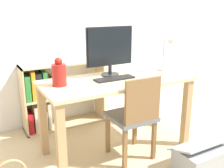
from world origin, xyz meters
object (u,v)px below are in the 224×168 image
(storage_box, at_px, (202,159))
(vase, at_px, (59,74))
(bookshelf, at_px, (49,97))
(monitor, at_px, (110,48))
(keyboard, at_px, (114,79))
(desk_lamp, at_px, (167,52))
(chair, at_px, (134,115))

(storage_box, bearing_deg, vase, 143.01)
(bookshelf, bearing_deg, monitor, -54.75)
(monitor, height_order, keyboard, monitor)
(keyboard, distance_m, bookshelf, 0.99)
(keyboard, height_order, vase, vase)
(vase, xyz_separation_m, bookshelf, (0.09, 0.75, -0.47))
(desk_lamp, distance_m, chair, 0.79)
(monitor, height_order, vase, monitor)
(desk_lamp, relative_size, storage_box, 0.71)
(vase, distance_m, bookshelf, 0.89)
(vase, bearing_deg, storage_box, -36.99)
(vase, bearing_deg, bookshelf, 82.83)
(keyboard, distance_m, storage_box, 1.07)
(bookshelf, bearing_deg, vase, -97.17)
(monitor, xyz_separation_m, chair, (0.05, -0.39, -0.57))
(keyboard, relative_size, storage_box, 0.82)
(keyboard, bearing_deg, bookshelf, 117.98)
(vase, relative_size, desk_lamp, 0.73)
(monitor, distance_m, storage_box, 1.33)
(chair, bearing_deg, vase, 161.23)
(chair, xyz_separation_m, bookshelf, (-0.51, 1.04, -0.06))
(monitor, relative_size, keyboard, 1.27)
(monitor, xyz_separation_m, storage_box, (0.46, -0.86, -0.90))
(monitor, xyz_separation_m, keyboard, (-0.03, -0.15, -0.27))
(desk_lamp, height_order, storage_box, desk_lamp)
(keyboard, height_order, bookshelf, bookshelf)
(vase, bearing_deg, keyboard, -6.27)
(chair, bearing_deg, storage_box, -41.56)
(chair, distance_m, storage_box, 0.71)
(storage_box, bearing_deg, bookshelf, 121.31)
(desk_lamp, bearing_deg, chair, -156.71)
(keyboard, bearing_deg, desk_lamp, 0.40)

